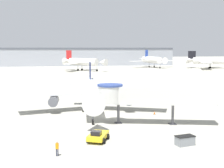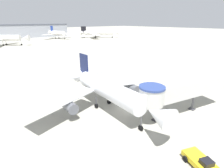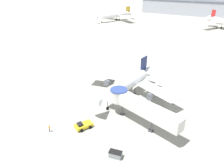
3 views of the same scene
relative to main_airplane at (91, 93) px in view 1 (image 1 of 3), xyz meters
name	(u,v)px [view 1 (image 1 of 3)]	position (x,y,z in m)	size (l,w,h in m)	color
ground_plane	(105,116)	(2.14, -2.95, -3.93)	(800.00, 800.00, 0.00)	#9E9B8E
main_airplane	(91,93)	(0.00, 0.00, 0.00)	(29.46, 25.28, 9.26)	silver
jet_bridge	(148,95)	(8.02, -9.91, 0.77)	(18.63, 7.62, 6.38)	silver
pushback_tug_yellow	(98,136)	(-1.10, -17.97, -3.21)	(3.42, 4.35, 1.56)	yellow
service_container_gray	(185,140)	(9.46, -21.60, -3.31)	(2.66, 1.84, 1.23)	gray
traffic_cone_starboard_wing	(154,113)	(11.41, -3.06, -3.61)	(0.41, 0.41, 0.67)	black
traffic_cone_near_nose	(101,135)	(-0.39, -16.21, -3.63)	(0.37, 0.37, 0.63)	black
ground_crew_marshaller	(57,148)	(-6.38, -22.88, -2.93)	(0.37, 0.28, 1.73)	#1E2338
background_jet_black_tail	(214,61)	(88.38, 118.95, 0.75)	(32.87, 31.41, 10.68)	white
background_jet_red_tail	(82,62)	(7.61, 114.19, 0.97)	(24.09, 23.83, 11.20)	white
background_jet_blue_tail	(153,60)	(54.57, 135.26, 1.03)	(30.75, 27.30, 11.35)	white
terminal_building	(70,57)	(2.87, 172.05, 2.50)	(149.22, 23.73, 12.84)	#999EA8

